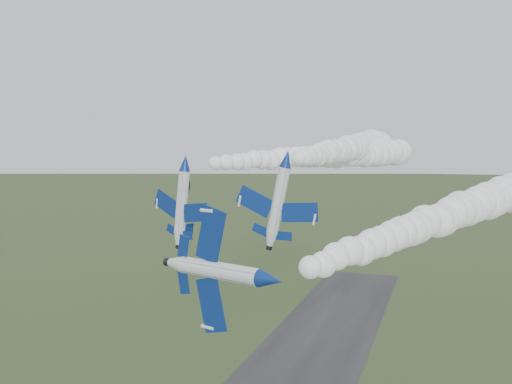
% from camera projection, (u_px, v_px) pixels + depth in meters
% --- Properties ---
extents(jet_lead, '(5.94, 11.12, 9.46)m').
position_uv_depth(jet_lead, '(270.00, 280.00, 39.41)').
color(jet_lead, silver).
extents(smoke_trail_jet_lead, '(25.19, 59.72, 5.20)m').
position_uv_depth(smoke_trail_jet_lead, '(452.00, 214.00, 64.69)').
color(smoke_trail_jet_lead, white).
extents(jet_pair_left, '(9.77, 11.28, 3.07)m').
position_uv_depth(jet_pair_left, '(185.00, 163.00, 69.27)').
color(jet_pair_left, silver).
extents(smoke_trail_jet_pair_left, '(26.67, 53.12, 4.78)m').
position_uv_depth(smoke_trail_jet_pair_left, '(327.00, 156.00, 92.42)').
color(smoke_trail_jet_pair_left, white).
extents(jet_pair_right, '(9.51, 11.66, 3.30)m').
position_uv_depth(jet_pair_right, '(286.00, 159.00, 63.83)').
color(jet_pair_right, silver).
extents(smoke_trail_jet_pair_right, '(7.03, 61.80, 5.81)m').
position_uv_depth(smoke_trail_jet_pair_right, '(349.00, 149.00, 94.56)').
color(smoke_trail_jet_pair_right, white).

